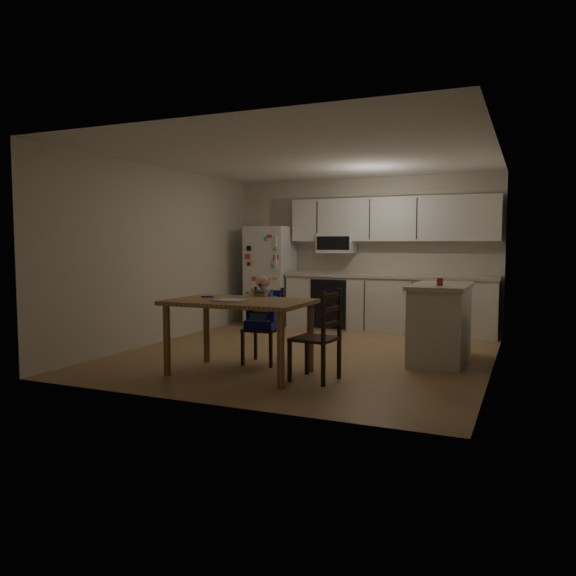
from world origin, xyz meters
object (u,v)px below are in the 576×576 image
Objects in this scene: red_cup at (440,282)px; chair_booster at (264,310)px; kitchen_island at (441,322)px; chair_side at (323,330)px; dining_table at (240,310)px; refrigerator at (270,276)px.

chair_booster is (-1.92, -0.68, -0.34)m from red_cup.
red_cup is (0.02, -0.27, 0.51)m from kitchen_island.
red_cup is 0.09× the size of chair_booster.
chair_booster reaches higher than chair_side.
chair_side reaches higher than dining_table.
kitchen_island is 14.01× the size of red_cup.
refrigerator is 1.62× the size of chair_booster.
kitchen_island is at bearing 24.80° from chair_booster.
chair_side is at bearing -127.89° from red_cup.
chair_booster is at bearing -160.60° from red_cup.
chair_side is (0.95, -0.57, -0.10)m from chair_booster.
kitchen_island is 1.20× the size of chair_booster.
chair_booster is 1.11m from chair_side.
chair_booster is (1.29, -2.90, -0.22)m from refrigerator.
kitchen_island reaches higher than dining_table.
refrigerator is 4.14m from chair_side.
kitchen_island is 0.58m from red_cup.
chair_side is at bearing -57.21° from refrigerator.
red_cup is at bearing -34.69° from refrigerator.
red_cup reaches higher than dining_table.
kitchen_island is at bearing -31.41° from refrigerator.
refrigerator reaches higher than kitchen_island.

